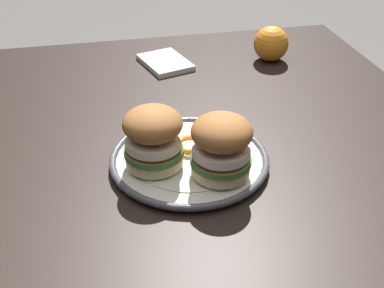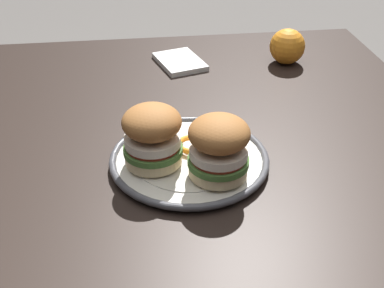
# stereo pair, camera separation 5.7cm
# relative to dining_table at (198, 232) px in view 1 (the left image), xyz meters

# --- Properties ---
(dining_table) EXTENTS (1.33, 1.03, 0.76)m
(dining_table) POSITION_rel_dining_table_xyz_m (0.00, 0.00, 0.00)
(dining_table) COLOR black
(dining_table) RESTS_ON ground
(dinner_plate) EXTENTS (0.27, 0.27, 0.02)m
(dinner_plate) POSITION_rel_dining_table_xyz_m (0.07, -0.00, 0.10)
(dinner_plate) COLOR silver
(dinner_plate) RESTS_ON dining_table
(sandwich_half_left) EXTENTS (0.13, 0.13, 0.10)m
(sandwich_half_left) POSITION_rel_dining_table_xyz_m (0.01, -0.04, 0.16)
(sandwich_half_left) COLOR beige
(sandwich_half_left) RESTS_ON dinner_plate
(sandwich_half_right) EXTENTS (0.11, 0.11, 0.10)m
(sandwich_half_right) POSITION_rel_dining_table_xyz_m (0.06, 0.06, 0.16)
(sandwich_half_right) COLOR beige
(sandwich_half_right) RESTS_ON dinner_plate
(orange_peel_curled) EXTENTS (0.06, 0.06, 0.01)m
(orange_peel_curled) POSITION_rel_dining_table_xyz_m (0.09, -0.01, 0.11)
(orange_peel_curled) COLOR orange
(orange_peel_curled) RESTS_ON dinner_plate
(orange_peel_strip_long) EXTENTS (0.07, 0.02, 0.01)m
(orange_peel_strip_long) POSITION_rel_dining_table_xyz_m (0.14, -0.06, 0.11)
(orange_peel_strip_long) COLOR orange
(orange_peel_strip_long) RESTS_ON dinner_plate
(orange_peel_strip_short) EXTENTS (0.07, 0.05, 0.01)m
(orange_peel_strip_short) POSITION_rel_dining_table_xyz_m (0.13, 0.03, 0.11)
(orange_peel_strip_short) COLOR orange
(orange_peel_strip_short) RESTS_ON dinner_plate
(whole_orange) EXTENTS (0.08, 0.08, 0.08)m
(whole_orange) POSITION_rel_dining_table_xyz_m (0.46, -0.28, 0.13)
(whole_orange) COLOR orange
(whole_orange) RESTS_ON dining_table
(folded_napkin) EXTENTS (0.15, 0.13, 0.01)m
(folded_napkin) POSITION_rel_dining_table_xyz_m (0.48, -0.03, 0.10)
(folded_napkin) COLOR white
(folded_napkin) RESTS_ON dining_table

